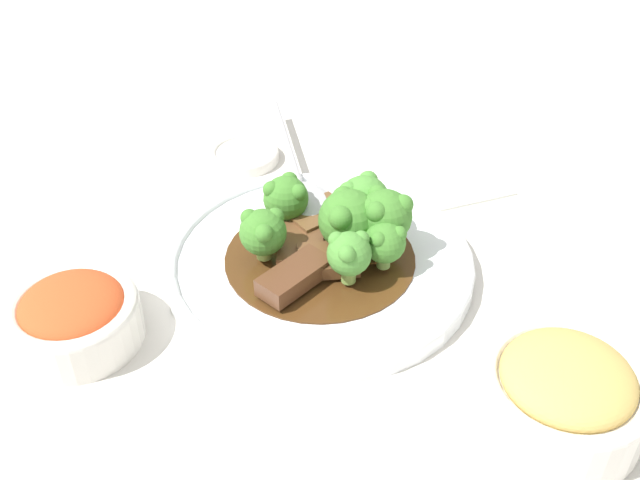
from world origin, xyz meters
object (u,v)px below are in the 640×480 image
main_plate (320,262)px  broccoli_floret_1 (349,253)px  serving_spoon (303,194)px  beef_strip_0 (327,260)px  broccoli_floret_6 (385,215)px  sauce_dish (246,154)px  broccoli_floret_0 (352,221)px  side_bowl_kimchi (74,316)px  broccoli_floret_4 (263,231)px  broccoli_floret_3 (385,242)px  beef_strip_1 (318,215)px  beef_strip_3 (295,276)px  broccoli_floret_2 (364,200)px  beef_strip_2 (301,241)px  broccoli_floret_5 (286,197)px  side_bowl_appetizer (563,393)px

main_plate → broccoli_floret_1: bearing=-170.1°
serving_spoon → beef_strip_0: bearing=168.9°
broccoli_floret_6 → sauce_dish: (0.21, 0.05, -0.05)m
broccoli_floret_0 → broccoli_floret_6: size_ratio=0.96×
side_bowl_kimchi → broccoli_floret_4: bearing=-84.6°
broccoli_floret_3 → sauce_dish: (0.24, 0.04, -0.04)m
side_bowl_kimchi → serving_spoon: bearing=-70.0°
sauce_dish → broccoli_floret_0: bearing=-172.8°
beef_strip_1 → broccoli_floret_1: 0.09m
beef_strip_3 → broccoli_floret_4: broccoli_floret_4 is taller
broccoli_floret_0 → broccoli_floret_2: size_ratio=1.02×
broccoli_floret_0 → serving_spoon: bearing=5.7°
beef_strip_0 → beef_strip_2: beef_strip_0 is taller
broccoli_floret_1 → sauce_dish: bearing=1.4°
main_plate → beef_strip_2: 0.02m
side_bowl_kimchi → broccoli_floret_2: bearing=-86.4°
beef_strip_2 → broccoli_floret_4: 0.04m
main_plate → beef_strip_1: size_ratio=4.40×
beef_strip_1 → broccoli_floret_0: 0.06m
beef_strip_2 → broccoli_floret_5: size_ratio=1.78×
broccoli_floret_6 → broccoli_floret_2: bearing=8.3°
main_plate → broccoli_floret_0: size_ratio=4.83×
beef_strip_1 → broccoli_floret_4: broccoli_floret_4 is taller
side_bowl_appetizer → beef_strip_3: bearing=32.2°
beef_strip_2 → side_bowl_kimchi: side_bowl_kimchi is taller
beef_strip_2 → broccoli_floret_2: size_ratio=1.42×
beef_strip_3 → broccoli_floret_1: (-0.01, -0.04, 0.02)m
beef_strip_1 → sauce_dish: (0.16, 0.02, -0.02)m
beef_strip_1 → side_bowl_appetizer: side_bowl_appetizer is taller
broccoli_floret_2 → sauce_dish: (0.18, 0.05, -0.04)m
serving_spoon → side_bowl_appetizer: (-0.30, -0.07, 0.00)m
broccoli_floret_6 → serving_spoon: bearing=19.8°
serving_spoon → beef_strip_1: bearing=178.5°
beef_strip_3 → side_bowl_appetizer: bearing=-147.8°
broccoli_floret_1 → serving_spoon: 0.13m
sauce_dish → broccoli_floret_3: bearing=-170.2°
broccoli_floret_4 → sauce_dish: 0.19m
beef_strip_2 → broccoli_floret_1: size_ratio=1.65×
broccoli_floret_0 → side_bowl_kimchi: broccoli_floret_0 is taller
serving_spoon → side_bowl_appetizer: side_bowl_appetizer is taller
beef_strip_0 → broccoli_floret_0: bearing=-64.9°
beef_strip_0 → beef_strip_2: size_ratio=0.76×
beef_strip_0 → broccoli_floret_2: 0.07m
beef_strip_2 → main_plate: bearing=-151.5°
serving_spoon → side_bowl_appetizer: bearing=-167.5°
side_bowl_appetizer → beef_strip_2: bearing=21.9°
beef_strip_2 → broccoli_floret_6: 0.08m
beef_strip_1 → broccoli_floret_6: size_ratio=1.06×
broccoli_floret_0 → sauce_dish: broccoli_floret_0 is taller
serving_spoon → side_bowl_kimchi: 0.24m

